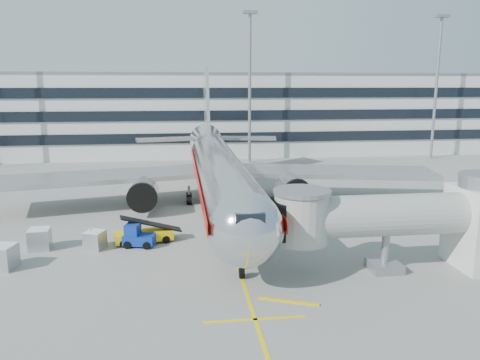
{
  "coord_description": "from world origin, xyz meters",
  "views": [
    {
      "loc": [
        -4.05,
        -38.56,
        13.28
      ],
      "look_at": [
        1.8,
        6.88,
        4.0
      ],
      "focal_mm": 35.0,
      "sensor_mm": 36.0,
      "label": 1
    }
  ],
  "objects": [
    {
      "name": "cargo_container_left",
      "position": [
        -17.2,
        -4.07,
        0.91
      ],
      "size": [
        2.03,
        2.03,
        1.81
      ],
      "color": "#A8AAAF",
      "rests_on": "ground"
    },
    {
      "name": "lead_in_line",
      "position": [
        0.0,
        10.0,
        0.01
      ],
      "size": [
        0.25,
        70.0,
        0.01
      ],
      "primitive_type": "cube",
      "color": "yellow",
      "rests_on": "ground"
    },
    {
      "name": "cargo_container_right",
      "position": [
        -11.24,
        -0.52,
        0.77
      ],
      "size": [
        1.87,
        1.87,
        1.53
      ],
      "color": "#A8AAAF",
      "rests_on": "ground"
    },
    {
      "name": "terminal",
      "position": [
        0.0,
        57.95,
        7.8
      ],
      "size": [
        150.0,
        24.25,
        15.6
      ],
      "color": "silver",
      "rests_on": "ground"
    },
    {
      "name": "ramp_worker",
      "position": [
        -11.64,
        -0.11,
        0.82
      ],
      "size": [
        0.69,
        0.56,
        1.65
      ],
      "primitive_type": "imported",
      "rotation": [
        0.0,
        0.0,
        0.31
      ],
      "color": "#D7FF1A",
      "rests_on": "ground"
    },
    {
      "name": "main_jet",
      "position": [
        0.0,
        11.72,
        4.23
      ],
      "size": [
        50.95,
        48.7,
        16.06
      ],
      "color": "silver",
      "rests_on": "ground"
    },
    {
      "name": "stop_bar",
      "position": [
        0.0,
        -14.0,
        0.01
      ],
      "size": [
        6.0,
        0.25,
        0.01
      ],
      "primitive_type": "cube",
      "color": "yellow",
      "rests_on": "ground"
    },
    {
      "name": "jet_bridge",
      "position": [
        12.18,
        -8.0,
        3.87
      ],
      "size": [
        17.8,
        4.5,
        7.0
      ],
      "color": "silver",
      "rests_on": "ground"
    },
    {
      "name": "belt_loader",
      "position": [
        -7.37,
        0.63,
        0.7
      ],
      "size": [
        5.27,
        2.67,
        2.46
      ],
      "color": "yellow",
      "rests_on": "ground"
    },
    {
      "name": "cargo_container_front",
      "position": [
        -15.73,
        -0.06,
        0.89
      ],
      "size": [
        1.79,
        1.79,
        1.76
      ],
      "color": "#A8AAAF",
      "rests_on": "ground"
    },
    {
      "name": "ground",
      "position": [
        0.0,
        0.0,
        0.0
      ],
      "size": [
        180.0,
        180.0,
        0.0
      ],
      "primitive_type": "plane",
      "color": "gray",
      "rests_on": "ground"
    },
    {
      "name": "light_mast_centre",
      "position": [
        8.0,
        42.0,
        14.88
      ],
      "size": [
        2.4,
        1.2,
        25.45
      ],
      "color": "gray",
      "rests_on": "ground"
    },
    {
      "name": "light_mast_east",
      "position": [
        42.0,
        42.0,
        14.88
      ],
      "size": [
        2.4,
        1.2,
        25.45
      ],
      "color": "gray",
      "rests_on": "ground"
    },
    {
      "name": "baggage_tug",
      "position": [
        -7.82,
        -0.29,
        0.84
      ],
      "size": [
        2.83,
        2.12,
        1.92
      ],
      "color": "navy",
      "rests_on": "ground"
    }
  ]
}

